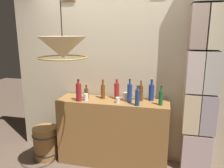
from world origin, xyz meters
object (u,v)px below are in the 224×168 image
Objects in this scene: liquor_bottle_rum at (151,92)px; pendant_lamp at (63,48)px; liquor_bottle_vermouth at (137,97)px; liquor_bottle_sherry at (103,91)px; liquor_bottle_brandy at (161,98)px; liquor_bottle_rye at (117,91)px; liquor_bottle_port at (86,93)px; glass_tumbler_shot at (125,96)px; liquor_bottle_mezcal at (79,92)px; glass_tumbler_rocks at (118,100)px; glass_tumbler_highball at (86,97)px; wooden_barrel at (46,142)px; liquor_bottle_gin at (141,93)px; liquor_bottle_whiskey at (130,93)px.

liquor_bottle_rum is 0.54× the size of pendant_lamp.
liquor_bottle_sherry reaches higher than liquor_bottle_vermouth.
liquor_bottle_rye is (-0.62, 0.14, 0.02)m from liquor_bottle_brandy.
liquor_bottle_rum reaches higher than liquor_bottle_brandy.
liquor_bottle_brandy is (0.13, -0.19, -0.02)m from liquor_bottle_rum.
liquor_bottle_rum is 0.32m from liquor_bottle_vermouth.
glass_tumbler_shot is at bearing 6.06° from liquor_bottle_port.
liquor_bottle_sherry is 0.92× the size of liquor_bottle_mezcal.
liquor_bottle_mezcal is at bearing -147.95° from liquor_bottle_sherry.
glass_tumbler_rocks is at bearing -74.33° from liquor_bottle_rye.
liquor_bottle_port is at bearing 168.51° from liquor_bottle_vermouth.
glass_tumbler_highball is at bearing -178.89° from glass_tumbler_rocks.
liquor_bottle_vermouth reaches higher than wooden_barrel.
glass_tumbler_highball is 0.97× the size of glass_tumbler_shot.
liquor_bottle_mezcal is at bearing -3.18° from wooden_barrel.
liquor_bottle_port is 1.91× the size of glass_tumbler_shot.
pendant_lamp reaches higher than glass_tumbler_highball.
liquor_bottle_mezcal reaches higher than liquor_bottle_sherry.
glass_tumbler_shot is at bearing -178.38° from liquor_bottle_gin.
liquor_bottle_whiskey is (-0.12, 0.13, 0.02)m from liquor_bottle_vermouth.
glass_tumbler_rocks is at bearing -30.68° from liquor_bottle_sherry.
liquor_bottle_port is 0.78× the size of liquor_bottle_brandy.
glass_tumbler_rocks is 0.75× the size of glass_tumbler_highball.
liquor_bottle_brandy is at bearing 1.32° from wooden_barrel.
glass_tumbler_shot is at bearing 16.97° from glass_tumbler_highball.
liquor_bottle_gin is 0.35m from glass_tumbler_rocks.
pendant_lamp is at bearing -89.56° from liquor_bottle_port.
pendant_lamp is (-0.43, -0.79, 0.65)m from liquor_bottle_rye.
liquor_bottle_whiskey is 0.14m from glass_tumbler_shot.
liquor_bottle_sherry is at bearing 36.84° from glass_tumbler_highball.
liquor_bottle_rye is at bearing 9.84° from liquor_bottle_port.
liquor_bottle_vermouth is at bearing -163.23° from liquor_bottle_brandy.
pendant_lamp is 1.18× the size of wooden_barrel.
glass_tumbler_highball is 0.20× the size of wooden_barrel.
wooden_barrel is at bearing -178.68° from liquor_bottle_brandy.
liquor_bottle_mezcal is at bearing -160.67° from glass_tumbler_highball.
liquor_bottle_sherry reaches higher than glass_tumbler_rocks.
liquor_bottle_rum is 1.81m from wooden_barrel.
liquor_bottle_port is at bearing 90.44° from pendant_lamp.
liquor_bottle_vermouth is 0.82m from liquor_bottle_mezcal.
glass_tumbler_shot is at bearing -170.17° from liquor_bottle_rum.
liquor_bottle_rum reaches higher than liquor_bottle_vermouth.
wooden_barrel is (-0.65, -0.10, -0.81)m from liquor_bottle_port.
pendant_lamp is (-0.78, -0.78, 0.66)m from liquor_bottle_gin.
glass_tumbler_rocks is at bearing -153.83° from liquor_bottle_rum.
glass_tumbler_highball is at bearing -156.25° from liquor_bottle_rye.
liquor_bottle_sherry reaches higher than liquor_bottle_brandy.
liquor_bottle_rum reaches higher than liquor_bottle_sherry.
liquor_bottle_rum is at bearing 42.43° from pendant_lamp.
liquor_bottle_sherry is 2.79× the size of glass_tumbler_highball.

